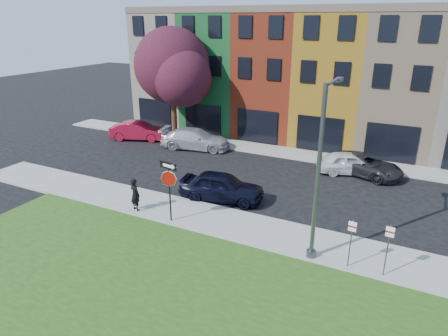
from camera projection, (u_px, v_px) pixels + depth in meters
The scene contains 15 objects.
ground at pixel (220, 261), 16.83m from camera, with size 120.00×120.00×0.00m, color black.
sidewalk_near at pixel (288, 238), 18.47m from camera, with size 40.00×3.00×0.12m, color gray.
sidewalk_far at pixel (275, 151), 30.60m from camera, with size 40.00×2.40×0.12m, color gray.
rowhouse_block at pixel (308, 76), 33.81m from camera, with size 30.00×10.12×10.00m.
stop_sign at pixel (169, 180), 19.18m from camera, with size 1.04×0.22×3.10m.
man at pixel (135, 194), 20.78m from camera, with size 0.72×0.57×1.76m, color black.
sedan_near at pixel (222, 187), 22.24m from camera, with size 4.96×2.59×1.61m, color black.
parked_car_red at pixel (138, 131), 33.38m from camera, with size 4.94×3.11×1.54m, color maroon.
parked_car_silver at pixel (195, 139), 31.08m from camera, with size 5.78×3.35×1.57m, color #ABAAAF.
parked_car_dark at pixel (364, 165), 25.89m from camera, with size 5.37×3.70×1.36m, color black.
parked_car_white at pixel (350, 163), 26.09m from camera, with size 4.60×3.14×1.45m, color white.
street_lamp at pixel (319, 174), 15.84m from camera, with size 0.40×2.58×7.30m.
parking_sign_a at pixel (351, 237), 15.82m from camera, with size 0.32×0.10×2.13m.
parking_sign_b at pixel (388, 244), 15.22m from camera, with size 0.32×0.09×2.26m.
tree_purple at pixel (174, 67), 31.74m from camera, with size 7.20×6.30×8.96m.
Camera 1 is at (6.64, -12.74, 9.62)m, focal length 32.00 mm.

